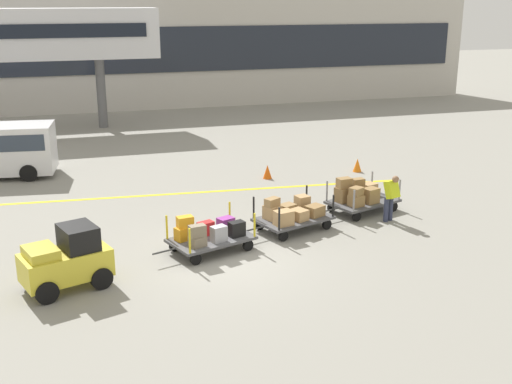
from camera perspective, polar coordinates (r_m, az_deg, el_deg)
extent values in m
plane|color=gray|center=(17.82, -2.95, -5.96)|extent=(120.00, 120.00, 0.00)
cube|color=yellow|center=(23.62, -10.97, -0.39)|extent=(20.58, 1.88, 0.01)
cube|color=#BCB7AD|center=(42.27, -11.74, 11.92)|extent=(47.59, 2.40, 6.84)
cube|color=#1E232D|center=(41.00, -11.60, 12.26)|extent=(45.21, 0.12, 2.80)
cube|color=silver|center=(36.04, -20.34, 13.06)|extent=(14.13, 2.20, 2.60)
cube|color=black|center=(34.90, -20.46, 13.28)|extent=(12.72, 0.08, 0.70)
cylinder|color=#59595B|center=(36.36, -13.65, 8.58)|extent=(0.50, 0.50, 3.78)
cube|color=gold|center=(16.51, -16.61, -6.26)|extent=(2.34, 1.72, 0.70)
cube|color=black|center=(16.38, -15.60, -3.90)|extent=(1.08, 1.19, 0.60)
cube|color=gold|center=(16.19, -18.68, -5.14)|extent=(0.96, 1.11, 0.24)
cylinder|color=black|center=(16.94, -19.29, -7.21)|extent=(0.59, 0.35, 0.56)
cylinder|color=black|center=(16.02, -18.19, -8.53)|extent=(0.59, 0.35, 0.56)
cylinder|color=black|center=(17.31, -14.96, -6.28)|extent=(0.59, 0.35, 0.56)
cylinder|color=black|center=(16.41, -13.64, -7.50)|extent=(0.59, 0.35, 0.56)
cube|color=#4C4C4F|center=(18.24, -4.03, -4.21)|extent=(2.63, 2.07, 0.08)
cylinder|color=gold|center=(18.14, -7.97, -3.14)|extent=(0.06, 0.06, 0.70)
cylinder|color=gold|center=(17.08, -5.94, -4.37)|extent=(0.06, 0.06, 0.70)
cylinder|color=gold|center=(19.15, -2.37, -1.89)|extent=(0.06, 0.06, 0.70)
cylinder|color=gold|center=(18.14, -0.13, -2.97)|extent=(0.06, 0.06, 0.70)
cylinder|color=black|center=(18.40, -7.28, -4.79)|extent=(0.34, 0.20, 0.32)
cylinder|color=black|center=(17.43, -5.40, -5.99)|extent=(0.34, 0.20, 0.32)
cylinder|color=black|center=(19.21, -2.75, -3.71)|extent=(0.34, 0.20, 0.32)
cylinder|color=black|center=(18.29, -0.72, -4.79)|extent=(0.34, 0.20, 0.32)
cylinder|color=#333333|center=(17.57, -8.21, -5.28)|extent=(0.68, 0.27, 0.05)
cube|color=orange|center=(18.11, -6.32, -3.67)|extent=(0.67, 0.53, 0.37)
cube|color=#726651|center=(17.59, -5.24, -4.43)|extent=(0.52, 0.48, 0.28)
cube|color=red|center=(18.39, -4.51, -3.26)|extent=(0.52, 0.42, 0.39)
cube|color=#99999E|center=(17.87, -3.35, -3.74)|extent=(0.49, 0.41, 0.45)
cube|color=#8C338C|center=(18.73, -2.72, -2.86)|extent=(0.55, 0.48, 0.38)
cube|color=black|center=(18.24, -1.73, -3.32)|extent=(0.51, 0.41, 0.43)
cube|color=orange|center=(17.99, -6.36, -2.65)|extent=(0.49, 0.35, 0.31)
cube|color=#726651|center=(17.48, -5.27, -3.49)|extent=(0.49, 0.34, 0.33)
cube|color=#4C4C4F|center=(19.86, 3.36, -2.39)|extent=(2.63, 2.07, 0.08)
cylinder|color=black|center=(19.62, -0.21, -1.41)|extent=(0.06, 0.06, 0.70)
cylinder|color=black|center=(18.64, 2.09, -2.43)|extent=(0.06, 0.06, 0.70)
cylinder|color=black|center=(20.85, 4.54, -0.33)|extent=(0.06, 0.06, 0.70)
cylinder|color=black|center=(19.93, 6.91, -1.23)|extent=(0.06, 0.06, 0.70)
cylinder|color=black|center=(19.88, 0.33, -2.95)|extent=(0.34, 0.20, 0.32)
cylinder|color=black|center=(18.99, 2.44, -3.95)|extent=(0.34, 0.20, 0.32)
cylinder|color=black|center=(20.88, 4.17, -2.00)|extent=(0.34, 0.20, 0.32)
cylinder|color=black|center=(20.04, 6.34, -2.90)|extent=(0.34, 0.20, 0.32)
cylinder|color=#333333|center=(19.02, -0.17, -3.32)|extent=(0.68, 0.27, 0.05)
cube|color=tan|center=(19.62, 1.45, -1.84)|extent=(0.57, 0.59, 0.42)
cube|color=tan|center=(19.11, 2.48, -2.33)|extent=(0.61, 0.52, 0.45)
cube|color=#9E7A4C|center=(19.99, 2.81, -1.59)|extent=(0.60, 0.55, 0.35)
cube|color=tan|center=(19.59, 3.86, -2.04)|extent=(0.59, 0.62, 0.33)
cube|color=tan|center=(20.40, 4.15, -1.01)|extent=(0.48, 0.47, 0.50)
cube|color=olive|center=(19.99, 5.27, -1.67)|extent=(0.67, 0.63, 0.33)
cube|color=#9E7A4C|center=(19.51, 1.46, -0.91)|extent=(0.53, 0.47, 0.25)
cube|color=#4C4C4F|center=(21.78, 9.52, -0.83)|extent=(2.63, 2.07, 0.08)
cylinder|color=gray|center=(21.41, 6.35, 0.08)|extent=(0.06, 0.06, 0.70)
cylinder|color=gray|center=(20.52, 8.74, -0.77)|extent=(0.06, 0.06, 0.70)
cylinder|color=gray|center=(22.83, 10.32, 0.99)|extent=(0.06, 0.06, 0.70)
cylinder|color=gray|center=(21.99, 12.71, 0.22)|extent=(0.06, 0.06, 0.70)
cylinder|color=black|center=(21.68, 6.77, -1.35)|extent=(0.34, 0.20, 0.32)
cylinder|color=black|center=(20.87, 8.96, -2.18)|extent=(0.34, 0.20, 0.32)
cylinder|color=black|center=(22.83, 9.99, -0.54)|extent=(0.34, 0.20, 0.32)
cylinder|color=black|center=(22.06, 12.18, -1.30)|extent=(0.34, 0.20, 0.32)
cylinder|color=#333333|center=(20.80, 6.58, -1.63)|extent=(0.68, 0.27, 0.05)
cube|color=olive|center=(21.45, 7.84, -0.23)|extent=(0.62, 0.57, 0.49)
cube|color=olive|center=(21.08, 8.92, -0.76)|extent=(0.53, 0.51, 0.37)
cube|color=#A87F4C|center=(21.89, 9.04, -0.04)|extent=(0.52, 0.50, 0.41)
cube|color=olive|center=(21.46, 10.22, -0.31)|extent=(0.59, 0.53, 0.51)
cube|color=tan|center=(22.38, 10.03, 0.27)|extent=(0.60, 0.55, 0.40)
cube|color=olive|center=(21.33, 7.89, 0.82)|extent=(0.50, 0.38, 0.33)
cube|color=olive|center=(20.99, 8.96, 0.06)|extent=(0.54, 0.51, 0.26)
cube|color=olive|center=(21.79, 9.08, 0.83)|extent=(0.45, 0.32, 0.29)
cylinder|color=#2D334C|center=(20.95, 11.55, -1.53)|extent=(0.16, 0.16, 0.82)
cylinder|color=#2D334C|center=(21.09, 11.92, -1.42)|extent=(0.16, 0.16, 0.82)
cube|color=#D1E51E|center=(20.75, 12.05, 0.22)|extent=(0.52, 0.53, 0.61)
sphere|color=#8C6647|center=(20.58, 12.36, 1.12)|extent=(0.22, 0.22, 0.22)
cylinder|color=black|center=(26.58, -19.64, 1.63)|extent=(0.70, 0.32, 0.68)
cone|color=orange|center=(26.77, 9.04, 2.39)|extent=(0.36, 0.36, 0.55)
cone|color=#EA590F|center=(25.43, 1.03, 1.82)|extent=(0.36, 0.36, 0.55)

